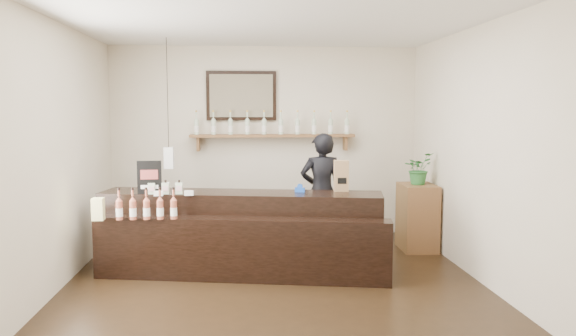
# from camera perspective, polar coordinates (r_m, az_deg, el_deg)

# --- Properties ---
(ground) EXTENTS (5.00, 5.00, 0.00)m
(ground) POSITION_cam_1_polar(r_m,az_deg,el_deg) (6.13, -1.36, -11.93)
(ground) COLOR black
(ground) RESTS_ON ground
(room_shell) EXTENTS (5.00, 5.00, 5.00)m
(room_shell) POSITION_cam_1_polar(r_m,az_deg,el_deg) (5.83, -1.40, 4.21)
(room_shell) COLOR beige
(room_shell) RESTS_ON ground
(back_wall_decor) EXTENTS (2.66, 0.96, 1.69)m
(back_wall_decor) POSITION_cam_1_polar(r_m,az_deg,el_deg) (8.20, -3.40, 5.11)
(back_wall_decor) COLOR brown
(back_wall_decor) RESTS_ON ground
(counter) EXTENTS (3.34, 1.46, 1.07)m
(counter) POSITION_cam_1_polar(r_m,az_deg,el_deg) (6.56, -4.85, -6.82)
(counter) COLOR black
(counter) RESTS_ON ground
(promo_sign) EXTENTS (0.27, 0.04, 0.38)m
(promo_sign) POSITION_cam_1_polar(r_m,az_deg,el_deg) (6.60, -13.90, -0.93)
(promo_sign) COLOR black
(promo_sign) RESTS_ON counter
(paper_bag) EXTENTS (0.17, 0.14, 0.37)m
(paper_bag) POSITION_cam_1_polar(r_m,az_deg,el_deg) (6.66, 5.43, -0.79)
(paper_bag) COLOR #866040
(paper_bag) RESTS_ON counter
(tape_dispenser) EXTENTS (0.12, 0.07, 0.10)m
(tape_dispenser) POSITION_cam_1_polar(r_m,az_deg,el_deg) (6.57, 1.22, -2.14)
(tape_dispenser) COLOR #1A4BB6
(tape_dispenser) RESTS_ON counter
(side_cabinet) EXTENTS (0.45, 0.61, 0.88)m
(side_cabinet) POSITION_cam_1_polar(r_m,az_deg,el_deg) (7.76, 12.99, -4.87)
(side_cabinet) COLOR brown
(side_cabinet) RESTS_ON ground
(potted_plant) EXTENTS (0.51, 0.50, 0.43)m
(potted_plant) POSITION_cam_1_polar(r_m,az_deg,el_deg) (7.67, 13.11, -0.05)
(potted_plant) COLOR #2C6F31
(potted_plant) RESTS_ON side_cabinet
(shopkeeper) EXTENTS (0.66, 0.45, 1.78)m
(shopkeeper) POSITION_cam_1_polar(r_m,az_deg,el_deg) (7.51, 3.43, -1.65)
(shopkeeper) COLOR black
(shopkeeper) RESTS_ON ground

